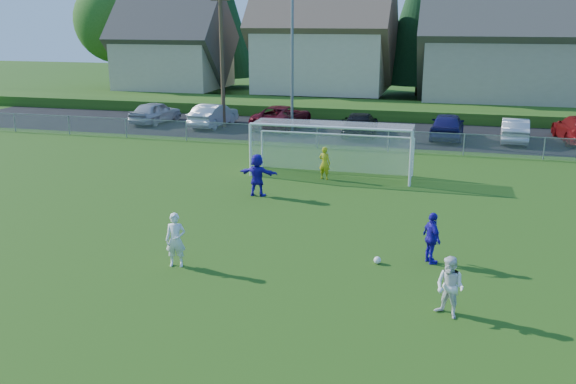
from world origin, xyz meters
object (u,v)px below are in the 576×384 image
car_a (155,112)px  soccer_goal (333,141)px  player_white_a (176,240)px  player_white_b (450,287)px  car_e (447,126)px  car_f (515,130)px  car_c (282,117)px  player_blue_b (257,175)px  goalkeeper (325,163)px  soccer_ball (377,260)px  player_blue_a (432,238)px  car_b (214,115)px  car_d (360,124)px

car_a → soccer_goal: soccer_goal is taller
player_white_a → player_white_b: player_white_a is taller
car_e → car_f: (3.89, 0.07, -0.09)m
car_c → car_f: 14.57m
player_white_b → player_blue_b: bearing=163.4°
player_white_b → soccer_goal: bearing=144.9°
goalkeeper → car_f: bearing=-113.7°
goalkeeper → soccer_goal: bearing=-88.7°
soccer_ball → player_blue_b: player_blue_b is taller
car_c → car_f: bearing=-175.5°
goalkeeper → car_c: bearing=-51.5°
player_white_a → player_blue_b: size_ratio=0.93×
player_white_a → car_c: player_white_a is taller
player_blue_b → goalkeeper: bearing=-119.5°
car_c → player_blue_b: bearing=109.7°
player_blue_b → car_f: (11.29, 14.80, -0.17)m
player_blue_a → soccer_goal: soccer_goal is taller
car_e → soccer_goal: bearing=66.9°
soccer_ball → car_b: car_b is taller
goalkeeper → car_a: 18.94m
player_white_a → car_c: (-3.19, 23.40, -0.04)m
player_blue_b → car_c: size_ratio=0.32×
player_blue_a → car_f: player_blue_a is taller
player_white_b → car_a: size_ratio=0.35×
player_blue_b → car_c: 16.00m
player_white_b → goalkeeper: bearing=147.0°
car_b → player_blue_b: bearing=122.3°
soccer_ball → car_a: (-18.07, 21.52, 0.65)m
player_white_b → car_b: player_white_b is taller
soccer_goal → goalkeeper: bearing=-103.6°
soccer_ball → player_blue_b: size_ratio=0.12×
soccer_goal → player_blue_b: bearing=-119.4°
player_blue_a → goalkeeper: player_blue_a is taller
car_e → soccer_ball: bearing=87.8°
car_d → goalkeeper: bearing=86.7°
car_e → car_f: car_e is taller
car_b → car_d: 10.12m
car_a → car_d: (14.53, -1.05, -0.04)m
soccer_ball → car_e: bearing=85.2°
car_e → player_white_b: bearing=93.4°
car_c → car_e: (10.65, -0.94, 0.03)m
player_blue_b → car_b: (-7.94, 15.24, -0.11)m
player_blue_b → car_a: 19.82m
car_a → soccer_goal: size_ratio=0.60×
car_c → car_e: 10.69m
car_b → car_c: 4.72m
car_f → goalkeeper: bearing=55.2°
player_white_b → goalkeeper: size_ratio=1.03×
car_c → car_d: (5.39, -1.25, -0.05)m
car_a → car_e: size_ratio=0.95×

